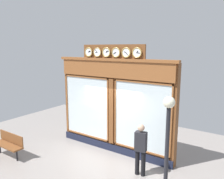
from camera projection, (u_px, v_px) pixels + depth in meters
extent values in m
cube|color=brown|center=(114.00, 107.00, 8.71)|extent=(4.94, 0.30, 3.53)
cube|color=#191E33|center=(112.00, 148.00, 8.87)|extent=(4.94, 0.08, 0.28)
cube|color=brown|center=(111.00, 69.00, 8.29)|extent=(4.84, 0.08, 0.61)
cube|color=brown|center=(112.00, 60.00, 8.24)|extent=(5.04, 0.20, 0.10)
cube|color=silver|center=(141.00, 117.00, 7.91)|extent=(2.12, 0.02, 2.42)
cube|color=brown|center=(142.00, 83.00, 7.67)|extent=(2.22, 0.04, 0.05)
cube|color=brown|center=(140.00, 150.00, 8.12)|extent=(2.22, 0.04, 0.05)
cube|color=brown|center=(171.00, 123.00, 7.30)|extent=(0.05, 0.04, 2.52)
cube|color=brown|center=(115.00, 112.00, 8.49)|extent=(0.05, 0.04, 2.52)
cube|color=silver|center=(87.00, 107.00, 9.30)|extent=(2.12, 0.02, 2.42)
cube|color=brown|center=(86.00, 77.00, 9.06)|extent=(2.22, 0.04, 0.05)
cube|color=brown|center=(87.00, 135.00, 9.51)|extent=(2.22, 0.04, 0.05)
cube|color=brown|center=(67.00, 103.00, 9.88)|extent=(0.05, 0.04, 2.52)
cube|color=brown|center=(108.00, 111.00, 8.69)|extent=(0.05, 0.04, 2.52)
cube|color=brown|center=(112.00, 112.00, 8.60)|extent=(0.20, 0.10, 2.52)
cube|color=brown|center=(112.00, 52.00, 8.23)|extent=(2.67, 0.06, 0.56)
cylinder|color=white|center=(137.00, 53.00, 7.58)|extent=(0.30, 0.02, 0.30)
torus|color=#B79347|center=(137.00, 53.00, 7.58)|extent=(0.37, 0.04, 0.37)
cube|color=black|center=(137.00, 52.00, 7.55)|extent=(0.06, 0.01, 0.08)
cube|color=black|center=(138.00, 53.00, 7.54)|extent=(0.13, 0.01, 0.02)
sphere|color=black|center=(137.00, 53.00, 7.57)|extent=(0.02, 0.02, 0.02)
cylinder|color=white|center=(126.00, 53.00, 7.82)|extent=(0.30, 0.02, 0.30)
torus|color=#B79347|center=(126.00, 53.00, 7.81)|extent=(0.37, 0.04, 0.37)
cube|color=black|center=(125.00, 52.00, 7.82)|extent=(0.08, 0.01, 0.05)
cube|color=black|center=(127.00, 54.00, 7.79)|extent=(0.10, 0.01, 0.10)
sphere|color=black|center=(126.00, 53.00, 7.80)|extent=(0.02, 0.02, 0.02)
cylinder|color=white|center=(116.00, 52.00, 8.05)|extent=(0.30, 0.02, 0.30)
torus|color=#B79347|center=(116.00, 52.00, 8.05)|extent=(0.37, 0.04, 0.37)
cube|color=black|center=(115.00, 53.00, 8.06)|extent=(0.08, 0.01, 0.05)
cube|color=black|center=(114.00, 53.00, 8.07)|extent=(0.12, 0.01, 0.07)
sphere|color=black|center=(116.00, 52.00, 8.03)|extent=(0.02, 0.02, 0.02)
cylinder|color=white|center=(106.00, 52.00, 8.28)|extent=(0.30, 0.02, 0.30)
torus|color=#B79347|center=(106.00, 52.00, 8.28)|extent=(0.37, 0.04, 0.37)
cube|color=black|center=(107.00, 51.00, 8.25)|extent=(0.07, 0.01, 0.07)
cube|color=black|center=(107.00, 52.00, 8.23)|extent=(0.12, 0.01, 0.06)
sphere|color=black|center=(106.00, 52.00, 8.27)|extent=(0.02, 0.02, 0.02)
cylinder|color=white|center=(97.00, 52.00, 8.51)|extent=(0.30, 0.02, 0.30)
torus|color=#B79347|center=(97.00, 52.00, 8.51)|extent=(0.36, 0.03, 0.36)
cube|color=black|center=(96.00, 52.00, 8.52)|extent=(0.08, 0.01, 0.03)
cube|color=black|center=(96.00, 51.00, 8.52)|extent=(0.10, 0.01, 0.10)
sphere|color=black|center=(97.00, 52.00, 8.50)|extent=(0.02, 0.02, 0.02)
cylinder|color=white|center=(89.00, 52.00, 8.74)|extent=(0.30, 0.02, 0.30)
torus|color=#B79347|center=(89.00, 52.00, 8.74)|extent=(0.37, 0.04, 0.37)
cube|color=black|center=(89.00, 51.00, 8.71)|extent=(0.07, 0.01, 0.06)
cube|color=black|center=(90.00, 52.00, 8.70)|extent=(0.13, 0.01, 0.04)
sphere|color=black|center=(88.00, 52.00, 8.73)|extent=(0.02, 0.02, 0.02)
cylinder|color=black|center=(137.00, 162.00, 7.20)|extent=(0.14, 0.14, 0.82)
cylinder|color=black|center=(143.00, 164.00, 7.11)|extent=(0.14, 0.14, 0.82)
cube|color=#232328|center=(141.00, 141.00, 7.02)|extent=(0.39, 0.27, 0.62)
sphere|color=tan|center=(141.00, 128.00, 6.94)|extent=(0.22, 0.22, 0.22)
cylinder|color=black|center=(166.00, 160.00, 5.48)|extent=(0.10, 0.10, 2.62)
sphere|color=#F4EFCC|center=(169.00, 102.00, 5.22)|extent=(0.28, 0.28, 0.28)
cube|color=brown|center=(8.00, 145.00, 8.35)|extent=(1.40, 0.40, 0.06)
cube|color=brown|center=(11.00, 138.00, 8.44)|extent=(1.40, 0.04, 0.36)
cylinder|color=black|center=(17.00, 155.00, 8.08)|extent=(0.06, 0.06, 0.45)
cylinder|color=black|center=(0.00, 147.00, 8.69)|extent=(0.06, 0.06, 0.45)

